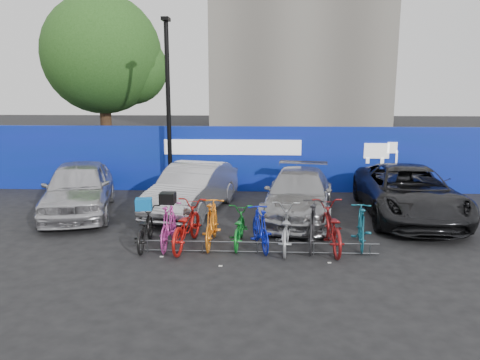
# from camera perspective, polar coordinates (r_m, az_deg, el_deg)

# --- Properties ---
(ground) EXTENTS (100.00, 100.00, 0.00)m
(ground) POSITION_cam_1_polar(r_m,az_deg,el_deg) (11.63, 2.19, -7.94)
(ground) COLOR black
(ground) RESTS_ON ground
(hoarding) EXTENTS (22.00, 0.18, 2.40)m
(hoarding) POSITION_cam_1_polar(r_m,az_deg,el_deg) (17.18, 2.44, 2.56)
(hoarding) COLOR navy
(hoarding) RESTS_ON ground
(tree) EXTENTS (5.40, 5.20, 7.80)m
(tree) POSITION_cam_1_polar(r_m,az_deg,el_deg) (22.14, -15.82, 14.19)
(tree) COLOR #382314
(tree) RESTS_ON ground
(lamppost) EXTENTS (0.25, 0.50, 6.11)m
(lamppost) POSITION_cam_1_polar(r_m,az_deg,el_deg) (16.70, -8.73, 9.32)
(lamppost) COLOR black
(lamppost) RESTS_ON ground
(bike_rack) EXTENTS (5.60, 0.03, 0.30)m
(bike_rack) POSITION_cam_1_polar(r_m,az_deg,el_deg) (11.01, 2.16, -8.18)
(bike_rack) COLOR #595B60
(bike_rack) RESTS_ON ground
(car_0) EXTENTS (3.01, 5.04, 1.61)m
(car_0) POSITION_cam_1_polar(r_m,az_deg,el_deg) (15.02, -19.05, -0.92)
(car_0) COLOR #B6B6BB
(car_0) RESTS_ON ground
(car_1) EXTENTS (2.57, 4.74, 1.48)m
(car_1) POSITION_cam_1_polar(r_m,az_deg,el_deg) (14.48, -5.75, -1.03)
(car_1) COLOR #A2A2A7
(car_1) RESTS_ON ground
(car_2) EXTENTS (2.59, 4.98, 1.38)m
(car_2) POSITION_cam_1_polar(r_m,az_deg,el_deg) (13.98, 7.16, -1.74)
(car_2) COLOR #9A9B9F
(car_2) RESTS_ON ground
(car_3) EXTENTS (2.73, 5.55, 1.52)m
(car_3) POSITION_cam_1_polar(r_m,az_deg,el_deg) (14.67, 19.82, -1.44)
(car_3) COLOR black
(car_3) RESTS_ON ground
(bike_0) EXTENTS (0.71, 1.79, 0.93)m
(bike_0) POSITION_cam_1_polar(r_m,az_deg,el_deg) (11.63, -11.53, -5.77)
(bike_0) COLOR black
(bike_0) RESTS_ON ground
(bike_1) EXTENTS (0.51, 1.79, 1.08)m
(bike_1) POSITION_cam_1_polar(r_m,az_deg,el_deg) (11.52, -8.70, -5.44)
(bike_1) COLOR #C73AA0
(bike_1) RESTS_ON ground
(bike_2) EXTENTS (1.01, 2.15, 1.09)m
(bike_2) POSITION_cam_1_polar(r_m,az_deg,el_deg) (11.41, -6.58, -5.52)
(bike_2) COLOR #B2140F
(bike_2) RESTS_ON ground
(bike_3) EXTENTS (0.58, 1.87, 1.12)m
(bike_3) POSITION_cam_1_polar(r_m,az_deg,el_deg) (11.49, -3.47, -5.27)
(bike_3) COLOR orange
(bike_3) RESTS_ON ground
(bike_4) EXTENTS (0.69, 1.74, 0.90)m
(bike_4) POSITION_cam_1_polar(r_m,az_deg,el_deg) (11.50, -0.16, -5.80)
(bike_4) COLOR #117723
(bike_4) RESTS_ON ground
(bike_5) EXTENTS (0.84, 1.75, 1.01)m
(bike_5) POSITION_cam_1_polar(r_m,az_deg,el_deg) (11.27, 2.50, -5.87)
(bike_5) COLOR #0D1BB0
(bike_5) RESTS_ON ground
(bike_6) EXTENTS (0.82, 2.00, 1.03)m
(bike_6) POSITION_cam_1_polar(r_m,az_deg,el_deg) (11.28, 5.52, -5.85)
(bike_6) COLOR #979A9E
(bike_6) RESTS_ON ground
(bike_7) EXTENTS (0.83, 1.98, 1.15)m
(bike_7) POSITION_cam_1_polar(r_m,az_deg,el_deg) (11.44, 8.87, -5.38)
(bike_7) COLOR #242427
(bike_7) RESTS_ON ground
(bike_8) EXTENTS (0.85, 2.14, 1.11)m
(bike_8) POSITION_cam_1_polar(r_m,az_deg,el_deg) (11.41, 11.00, -5.62)
(bike_8) COLOR maroon
(bike_8) RESTS_ON ground
(bike_9) EXTENTS (0.72, 1.76, 1.03)m
(bike_9) POSITION_cam_1_polar(r_m,az_deg,el_deg) (11.74, 14.55, -5.50)
(bike_9) COLOR #155C72
(bike_9) RESTS_ON ground
(cargo_crate) EXTENTS (0.43, 0.35, 0.27)m
(cargo_crate) POSITION_cam_1_polar(r_m,az_deg,el_deg) (11.47, -11.65, -2.90)
(cargo_crate) COLOR #095DAA
(cargo_crate) RESTS_ON bike_0
(cargo_topcase) EXTENTS (0.38, 0.34, 0.27)m
(cargo_topcase) POSITION_cam_1_polar(r_m,az_deg,el_deg) (11.35, -8.80, -2.20)
(cargo_topcase) COLOR black
(cargo_topcase) RESTS_ON bike_1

